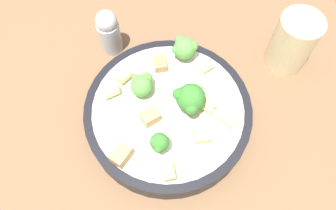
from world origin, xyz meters
The scene contains 19 objects.
ground_plane centered at (0.00, 0.00, 0.00)m, with size 2.00×2.00×0.00m, color brown.
pasta_bowl centered at (0.00, 0.00, 0.02)m, with size 0.24×0.24×0.04m.
broccoli_floret_0 centered at (0.05, -0.03, 0.06)m, with size 0.03×0.02×0.04m.
broccoli_floret_1 centered at (0.01, 0.03, 0.06)m, with size 0.04×0.04×0.05m.
broccoli_floret_2 centered at (-0.07, 0.05, 0.06)m, with size 0.04×0.04×0.04m.
broccoli_floret_3 centered at (-0.04, -0.02, 0.06)m, with size 0.03×0.03×0.03m.
rigatoni_0 centered at (0.02, 0.05, 0.05)m, with size 0.02×0.02×0.02m, color #E0C67F.
rigatoni_1 centered at (0.09, -0.03, 0.04)m, with size 0.02×0.02×0.02m, color #E0C67F.
rigatoni_2 centered at (-0.07, -0.04, 0.05)m, with size 0.02×0.02×0.02m, color #E0C67F.
rigatoni_3 centered at (-0.01, 0.05, 0.04)m, with size 0.01×0.01×0.02m, color #E0C67F.
rigatoni_4 centered at (0.05, 0.07, 0.04)m, with size 0.01×0.01×0.02m, color #E0C67F.
rigatoni_5 centered at (-0.04, 0.08, 0.04)m, with size 0.01×0.01×0.02m, color #E0C67F.
rigatoni_6 centered at (-0.05, -0.07, 0.05)m, with size 0.02×0.02×0.02m, color #E0C67F.
chicken_chunk_0 centered at (0.06, 0.03, 0.04)m, with size 0.02×0.02×0.01m, color tan.
chicken_chunk_1 centered at (0.05, -0.08, 0.05)m, with size 0.03×0.02×0.02m, color tan.
chicken_chunk_2 centered at (0.01, -0.03, 0.05)m, with size 0.02×0.02×0.02m, color tan.
chicken_chunk_3 centered at (-0.07, 0.01, 0.04)m, with size 0.02×0.02×0.01m, color #A87A4C.
drinking_glass centered at (-0.03, 0.21, 0.04)m, with size 0.06×0.06×0.09m.
pepper_shaker centered at (-0.16, -0.04, 0.04)m, with size 0.03×0.03×0.08m.
Camera 1 is at (0.19, -0.07, 0.45)m, focal length 35.00 mm.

